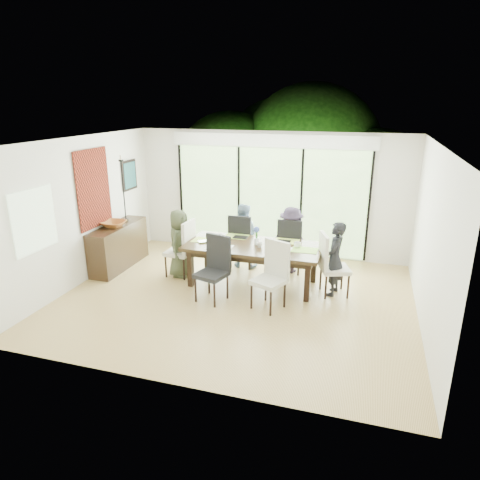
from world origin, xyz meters
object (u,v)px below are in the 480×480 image
(person_far_right, at_px, (291,240))
(cup_a, at_px, (220,237))
(cup_c, at_px, (297,245))
(table_top, at_px, (253,247))
(person_left_end, at_px, (180,243))
(cup_b, at_px, (260,245))
(chair_right_end, at_px, (335,264))
(person_right_end, at_px, (335,259))
(chair_far_right, at_px, (291,244))
(bowl, at_px, (114,224))
(laptop, at_px, (208,242))
(person_far_left, at_px, (243,235))
(chair_far_left, at_px, (243,240))
(vase, at_px, (256,241))
(chair_near_right, at_px, (269,276))
(sideboard, at_px, (119,246))
(chair_near_left, at_px, (211,270))

(person_far_right, height_order, cup_a, person_far_right)
(cup_c, bearing_deg, table_top, -172.87)
(person_left_end, distance_m, cup_b, 1.64)
(chair_right_end, height_order, person_right_end, person_right_end)
(chair_far_right, relative_size, bowl, 2.41)
(chair_far_right, distance_m, laptop, 1.71)
(person_left_end, height_order, cup_c, person_left_end)
(person_far_left, distance_m, person_far_right, 1.00)
(chair_far_left, distance_m, cup_a, 0.79)
(chair_right_end, relative_size, person_right_end, 0.85)
(person_right_end, xyz_separation_m, vase, (-1.43, 0.05, 0.17))
(chair_right_end, xyz_separation_m, laptop, (-2.35, -0.10, 0.22))
(chair_far_left, distance_m, cup_b, 1.15)
(chair_near_right, bearing_deg, chair_far_left, 142.07)
(cup_a, bearing_deg, table_top, -12.09)
(cup_a, relative_size, cup_b, 1.24)
(chair_near_right, relative_size, cup_c, 8.87)
(chair_near_right, relative_size, vase, 9.17)
(chair_far_right, bearing_deg, vase, 56.32)
(laptop, height_order, cup_c, cup_c)
(cup_a, bearing_deg, chair_near_right, -40.36)
(chair_right_end, bearing_deg, person_far_left, 47.07)
(person_right_end, relative_size, vase, 10.75)
(vase, distance_m, cup_a, 0.76)
(table_top, bearing_deg, bowl, -179.11)
(chair_right_end, relative_size, person_far_right, 0.85)
(cup_b, bearing_deg, person_left_end, 176.49)
(chair_far_left, bearing_deg, person_far_right, 179.64)
(laptop, bearing_deg, chair_far_left, 24.05)
(chair_far_right, relative_size, person_far_right, 0.85)
(person_right_end, relative_size, cup_c, 10.40)
(sideboard, bearing_deg, laptop, -4.37)
(person_right_end, distance_m, cup_b, 1.34)
(chair_far_left, bearing_deg, laptop, 67.95)
(chair_far_left, relative_size, cup_a, 8.87)
(chair_far_right, xyz_separation_m, bowl, (-3.43, -0.89, 0.38))
(person_far_right, height_order, bowl, person_far_right)
(chair_far_right, relative_size, sideboard, 0.72)
(person_far_right, bearing_deg, chair_right_end, 150.56)
(table_top, bearing_deg, chair_near_left, -119.89)
(chair_near_right, height_order, laptop, chair_near_right)
(laptop, bearing_deg, chair_far_right, -8.96)
(chair_far_left, bearing_deg, sideboard, 18.89)
(chair_near_right, xyz_separation_m, person_right_end, (0.98, 0.87, 0.10))
(cup_c, distance_m, sideboard, 3.70)
(cup_a, bearing_deg, sideboard, -177.51)
(cup_a, xyz_separation_m, bowl, (-2.18, -0.19, 0.12))
(person_far_left, distance_m, bowl, 2.60)
(chair_far_right, bearing_deg, chair_right_end, 136.50)
(chair_far_left, bearing_deg, bowl, 21.00)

